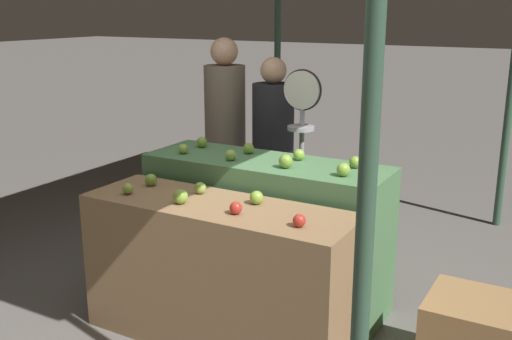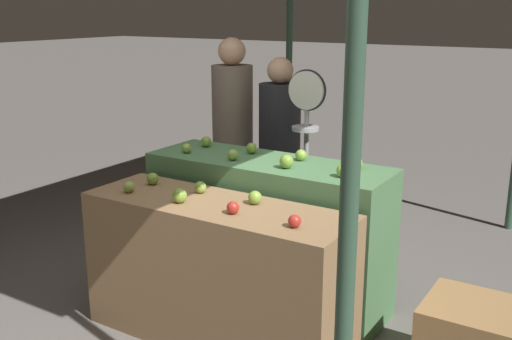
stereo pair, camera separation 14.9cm
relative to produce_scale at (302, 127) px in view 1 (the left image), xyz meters
The scene contains 21 objects.
ground_plane 1.63m from the produce_scale, 90.11° to the right, with size 60.00×60.00×0.00m, color #66605B.
display_counter_front 1.35m from the produce_scale, 90.11° to the right, with size 1.68×0.55×0.89m, color olive.
display_counter_back 0.84m from the produce_scale, 90.23° to the right, with size 1.68×0.55×1.02m, color #4C7A4C.
apple_front_0 1.40m from the produce_scale, 115.26° to the right, with size 0.07×0.07×0.07m, color #8EB247.
apple_front_1 1.28m from the produce_scale, 98.80° to the right, with size 0.09×0.09×0.09m, color #84AD3D.
apple_front_2 1.27m from the produce_scale, 81.42° to the right, with size 0.07×0.07×0.07m, color #B72D23.
apple_front_3 1.39m from the produce_scale, 64.92° to the right, with size 0.07×0.07×0.07m, color #B72D23.
apple_front_4 1.21m from the produce_scale, 119.24° to the right, with size 0.08×0.08×0.08m, color #7AA338.
apple_front_5 1.07m from the produce_scale, 101.27° to the right, with size 0.07×0.07×0.07m, color #8EB247.
apple_front_6 1.07m from the produce_scale, 78.95° to the right, with size 0.08×0.08×0.08m, color #84AD3D.
apple_back_0 0.89m from the produce_scale, 131.97° to the right, with size 0.07×0.07×0.07m, color #8EB247.
apple_back_1 0.69m from the produce_scale, 107.68° to the right, with size 0.07×0.07×0.07m, color #8EB247.
apple_back_2 0.69m from the produce_scale, 72.97° to the right, with size 0.09×0.09×0.09m, color #7AA338.
apple_back_3 0.88m from the produce_scale, 47.80° to the right, with size 0.08×0.08×0.08m, color #84AD3D.
apple_back_4 0.74m from the produce_scale, 143.89° to the right, with size 0.08×0.08×0.08m, color #7AA338.
apple_back_5 0.49m from the produce_scale, 115.08° to the right, with size 0.08×0.08×0.08m, color #7AA338.
apple_back_6 0.48m from the produce_scale, 66.60° to the right, with size 0.08×0.08×0.08m, color #84AD3D.
apple_back_7 0.73m from the produce_scale, 36.51° to the right, with size 0.08×0.08×0.08m, color #7AA338.
produce_scale is the anchor object (origin of this frame).
person_vendor_at_scale 0.60m from the produce_scale, 140.32° to the left, with size 0.42×0.42×1.62m.
person_customer_left 0.96m from the produce_scale, 158.98° to the left, with size 0.46×0.46×1.77m.
Camera 1 is at (1.85, -2.79, 2.00)m, focal length 42.00 mm.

